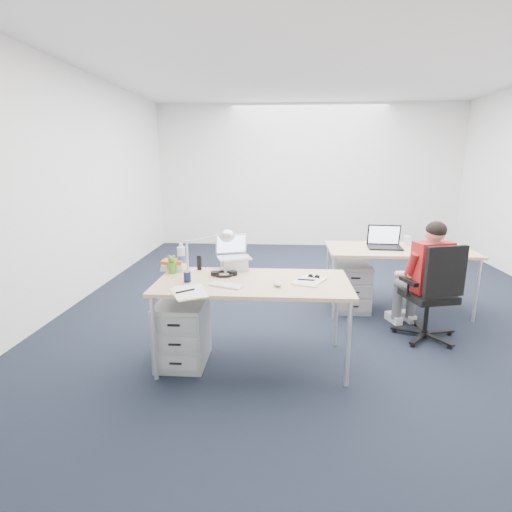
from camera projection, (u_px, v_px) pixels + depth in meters
The scene contains 24 objects.
floor at pixel (321, 303), 4.90m from camera, with size 7.00×7.00×0.00m, color black.
room at pixel (327, 160), 4.50m from camera, with size 6.02×7.02×2.80m.
desk_near at pixel (253, 286), 3.33m from camera, with size 1.60×0.80×0.73m.
desk_far at pixel (398, 252), 4.56m from camera, with size 1.60×0.80×0.73m.
office_chair at pixel (429, 312), 3.86m from camera, with size 0.75×0.75×0.97m.
seated_person at pixel (422, 278), 3.95m from camera, with size 0.48×0.68×1.15m.
drawer_pedestal_near at pixel (183, 332), 3.41m from camera, with size 0.40×0.50×0.55m, color #9B9EA0.
drawer_pedestal_far at pixel (351, 286), 4.67m from camera, with size 0.40×0.50×0.55m, color #9B9EA0.
silver_laptop at pixel (234, 253), 3.62m from camera, with size 0.29×0.23×0.31m, color silver, non-canonical shape.
wireless_keyboard at pixel (226, 285), 3.17m from camera, with size 0.27×0.11×0.01m, color white.
computer_mouse at pixel (278, 284), 3.18m from camera, with size 0.07×0.11×0.04m, color white.
headphones at pixel (224, 273), 3.47m from camera, with size 0.23×0.18×0.04m, color black, non-canonical shape.
can_koozie at pixel (187, 276), 3.28m from camera, with size 0.06×0.06×0.10m, color #161D46.
water_bottle at pixel (181, 256), 3.65m from camera, with size 0.08×0.08×0.24m, color silver.
bear_figurine at pixel (172, 264), 3.52m from camera, with size 0.09×0.07×0.17m, color #36741F, non-canonical shape.
book_stack at pixel (173, 265), 3.64m from camera, with size 0.21×0.15×0.09m, color silver.
cordless_phone at pixel (199, 263), 3.64m from camera, with size 0.04×0.02×0.13m, color black.
papers_left at pixel (188, 292), 3.01m from camera, with size 0.23×0.33×0.01m, color #DEE484.
papers_right at pixel (309, 281), 3.30m from camera, with size 0.21×0.30×0.01m, color #DEE484.
sunglasses at pixel (314, 277), 3.38m from camera, with size 0.11×0.05×0.02m, color black, non-canonical shape.
desk_lamp at pixel (203, 253), 3.35m from camera, with size 0.38×0.14×0.44m, color silver, non-canonical shape.
dark_laptop at pixel (386, 237), 4.52m from camera, with size 0.37×0.36×0.27m, color black, non-canonical shape.
far_cup at pixel (407, 241), 4.71m from camera, with size 0.08×0.08×0.11m, color white.
far_papers at pixel (383, 245), 4.73m from camera, with size 0.23×0.33×0.01m, color white.
Camera 1 is at (-0.49, -4.67, 1.70)m, focal length 28.00 mm.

